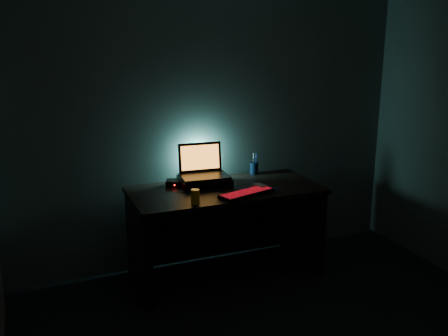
# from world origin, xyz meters

# --- Properties ---
(room) EXTENTS (3.50, 4.00, 2.50)m
(room) POSITION_xyz_m (0.00, 0.00, 1.25)
(room) COLOR black
(room) RESTS_ON ground
(desk) EXTENTS (1.50, 0.70, 0.75)m
(desk) POSITION_xyz_m (0.00, 1.67, 0.49)
(desk) COLOR black
(desk) RESTS_ON ground
(riser) EXTENTS (0.42, 0.33, 0.06)m
(riser) POSITION_xyz_m (-0.12, 1.78, 0.78)
(riser) COLOR black
(riser) RESTS_ON desk
(laptop) EXTENTS (0.40, 0.31, 0.26)m
(laptop) POSITION_xyz_m (-0.12, 1.83, 0.87)
(laptop) COLOR black
(laptop) RESTS_ON riser
(keyboard) EXTENTS (0.47, 0.27, 0.03)m
(keyboard) POSITION_xyz_m (0.08, 1.40, 0.76)
(keyboard) COLOR black
(keyboard) RESTS_ON desk
(mousepad) EXTENTS (0.27, 0.26, 0.00)m
(mousepad) POSITION_xyz_m (0.24, 1.50, 0.75)
(mousepad) COLOR navy
(mousepad) RESTS_ON desk
(mouse) EXTENTS (0.09, 0.12, 0.03)m
(mouse) POSITION_xyz_m (0.24, 1.50, 0.77)
(mouse) COLOR gray
(mouse) RESTS_ON mousepad
(pen_cup) EXTENTS (0.09, 0.09, 0.10)m
(pen_cup) POSITION_xyz_m (0.39, 1.92, 0.80)
(pen_cup) COLOR black
(pen_cup) RESTS_ON desk
(juice_glass) EXTENTS (0.07, 0.07, 0.11)m
(juice_glass) POSITION_xyz_m (-0.34, 1.35, 0.80)
(juice_glass) COLOR yellow
(juice_glass) RESTS_ON desk
(router) EXTENTS (0.17, 0.16, 0.05)m
(router) POSITION_xyz_m (-0.35, 1.83, 0.77)
(router) COLOR black
(router) RESTS_ON desk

